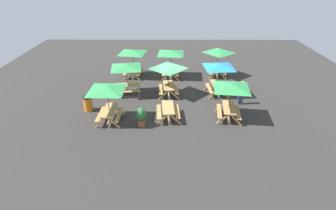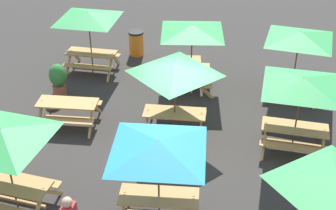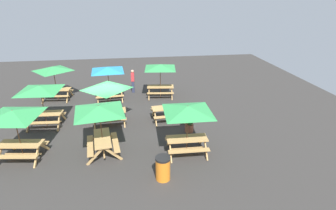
# 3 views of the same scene
# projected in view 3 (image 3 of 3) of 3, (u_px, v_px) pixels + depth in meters

# --- Properties ---
(ground_plane) EXTENTS (31.36, 31.36, 0.00)m
(ground_plane) POSITION_uv_depth(u_px,v_px,m) (108.00, 121.00, 14.79)
(ground_plane) COLOR #33302D
(ground_plane) RESTS_ON ground
(picnic_table_0) EXTENTS (2.10, 2.10, 2.34)m
(picnic_table_0) POSITION_uv_depth(u_px,v_px,m) (107.00, 89.00, 13.76)
(picnic_table_0) COLOR tan
(picnic_table_0) RESTS_ON ground
(picnic_table_1) EXTENTS (2.82, 2.82, 2.34)m
(picnic_table_1) POSITION_uv_depth(u_px,v_px,m) (108.00, 71.00, 16.93)
(picnic_table_1) COLOR tan
(picnic_table_1) RESTS_ON ground
(picnic_table_2) EXTENTS (1.88, 1.63, 0.81)m
(picnic_table_2) POSITION_uv_depth(u_px,v_px,m) (168.00, 111.00, 14.73)
(picnic_table_2) COLOR tan
(picnic_table_2) RESTS_ON ground
(picnic_table_3) EXTENTS (2.80, 2.80, 2.34)m
(picnic_table_3) POSITION_uv_depth(u_px,v_px,m) (14.00, 117.00, 10.65)
(picnic_table_3) COLOR tan
(picnic_table_3) RESTS_ON ground
(picnic_table_4) EXTENTS (2.82, 2.82, 2.34)m
(picnic_table_4) POSITION_uv_depth(u_px,v_px,m) (40.00, 91.00, 13.49)
(picnic_table_4) COLOR tan
(picnic_table_4) RESTS_ON ground
(picnic_table_5) EXTENTS (2.17, 2.17, 2.34)m
(picnic_table_5) POSITION_uv_depth(u_px,v_px,m) (53.00, 71.00, 16.99)
(picnic_table_5) COLOR tan
(picnic_table_5) RESTS_ON ground
(picnic_table_6) EXTENTS (2.81, 2.81, 2.34)m
(picnic_table_6) POSITION_uv_depth(u_px,v_px,m) (160.00, 69.00, 17.51)
(picnic_table_6) COLOR tan
(picnic_table_6) RESTS_ON ground
(picnic_table_7) EXTENTS (2.80, 2.80, 2.34)m
(picnic_table_7) POSITION_uv_depth(u_px,v_px,m) (99.00, 113.00, 11.08)
(picnic_table_7) COLOR tan
(picnic_table_7) RESTS_ON ground
(picnic_table_8) EXTENTS (2.83, 2.83, 2.34)m
(picnic_table_8) POSITION_uv_depth(u_px,v_px,m) (188.00, 113.00, 11.06)
(picnic_table_8) COLOR tan
(picnic_table_8) RESTS_ON ground
(trash_bin_orange) EXTENTS (0.59, 0.59, 0.98)m
(trash_bin_orange) POSITION_uv_depth(u_px,v_px,m) (163.00, 168.00, 9.99)
(trash_bin_orange) COLOR orange
(trash_bin_orange) RESTS_ON ground
(potted_plant_0) EXTENTS (0.57, 0.57, 1.17)m
(potted_plant_0) POSITION_uv_depth(u_px,v_px,m) (189.00, 120.00, 13.41)
(potted_plant_0) COLOR #935138
(potted_plant_0) RESTS_ON ground
(person_standing) EXTENTS (0.24, 0.37, 1.67)m
(person_standing) POSITION_uv_depth(u_px,v_px,m) (133.00, 80.00, 18.78)
(person_standing) COLOR #2D334C
(person_standing) RESTS_ON ground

